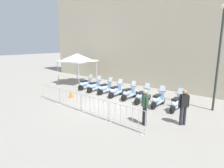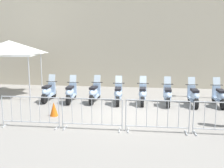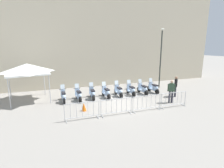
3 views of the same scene
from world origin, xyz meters
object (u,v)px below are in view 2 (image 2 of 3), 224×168
Objects in this scene: motorcycle_5 at (168,95)px; barrier_segment_2 at (157,117)px; motorcycle_0 at (48,92)px; motorcycle_6 at (194,96)px; motorcycle_7 at (219,96)px; motorcycle_4 at (143,94)px; motorcycle_3 at (118,94)px; barrier_segment_0 at (30,112)px; barrier_segment_1 at (92,114)px; canopy_tent at (9,48)px; motorcycle_2 at (94,93)px; motorcycle_1 at (71,93)px; traffic_cone at (54,109)px.

barrier_segment_2 is (-1.22, -3.54, 0.07)m from motorcycle_5.
motorcycle_5 is (5.59, -0.97, 0.00)m from motorcycle_0.
motorcycle_6 and motorcycle_7 have the same top height.
motorcycle_4 is (4.48, -0.73, 0.00)m from motorcycle_0.
motorcycle_3 and motorcycle_7 have the same top height.
barrier_segment_0 is 2.13m from barrier_segment_1.
motorcycle_3 is at bearing -20.79° from canopy_tent.
motorcycle_4 reaches higher than barrier_segment_0.
canopy_tent is at bearing 157.68° from motorcycle_2.
barrier_segment_1 is at bearing -122.82° from motorcycle_4.
motorcycle_1 is 4.08m from barrier_segment_1.
motorcycle_1 is 5.67m from motorcycle_6.
canopy_tent reaches higher than traffic_cone.
motorcycle_0 is at bearing 170.77° from motorcycle_4.
motorcycle_7 is 8.08m from barrier_segment_0.
canopy_tent is at bearing 161.62° from motorcycle_4.
motorcycle_0 is 2.63m from traffic_cone.
motorcycle_0 reaches higher than barrier_segment_1.
canopy_tent is at bearing 114.22° from barrier_segment_0.
motorcycle_1 is 1.00× the size of motorcycle_3.
motorcycle_0 and motorcycle_5 have the same top height.
motorcycle_1 is at bearing -12.66° from motorcycle_0.
motorcycle_0 is 1.00× the size of motorcycle_1.
barrier_segment_0 is at bearing -65.78° from canopy_tent.
barrier_segment_2 is (-0.11, -3.78, 0.07)m from motorcycle_4.
motorcycle_5 is at bearing 169.23° from motorcycle_6.
barrier_segment_0 is 1.00× the size of barrier_segment_2.
motorcycle_0 is 0.85× the size of barrier_segment_0.
motorcycle_2 is at bearing 59.17° from barrier_segment_0.
barrier_segment_0 is (-6.55, -2.64, 0.07)m from motorcycle_6.
motorcycle_2 is 0.59× the size of canopy_tent.
barrier_segment_2 is at bearing -52.65° from motorcycle_1.
motorcycle_4 is at bearing -9.96° from motorcycle_2.
motorcycle_6 is (4.47, -0.85, 0.00)m from motorcycle_2.
motorcycle_5 reaches higher than barrier_segment_0.
motorcycle_7 is 7.23m from traffic_cone.
barrier_segment_2 is at bearing -137.23° from motorcycle_7.
motorcycle_0 is 0.85× the size of barrier_segment_2.
barrier_segment_2 is 0.69× the size of canopy_tent.
canopy_tent reaches higher than motorcycle_0.
motorcycle_4 and motorcycle_6 have the same top height.
canopy_tent reaches higher than barrier_segment_2.
motorcycle_3 is 4.54m from motorcycle_7.
motorcycle_0 and motorcycle_4 have the same top height.
motorcycle_1 is 0.59× the size of canopy_tent.
motorcycle_7 is (6.72, -1.05, 0.00)m from motorcycle_1.
motorcycle_2 is at bearing 55.17° from traffic_cone.
motorcycle_0 and motorcycle_7 have the same top height.
barrier_segment_0 is 1.00× the size of barrier_segment_1.
motorcycle_7 is 4.73m from barrier_segment_2.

